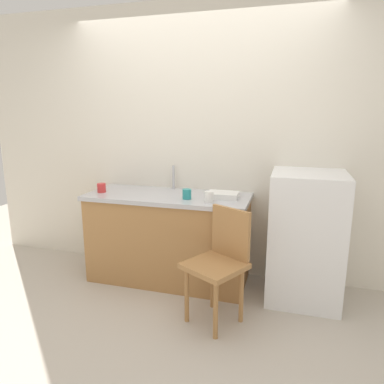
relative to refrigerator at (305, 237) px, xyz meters
The scene contains 11 objects.
ground_plane 1.35m from the refrigerator, 148.40° to the right, with size 8.00×8.00×0.00m, color #BCB2A3.
back_wall 1.34m from the refrigerator, 161.19° to the left, with size 4.80×0.10×2.63m, color silver.
cabinet_base 1.27m from the refrigerator, behind, with size 1.50×0.60×0.81m, color #A87542.
countertop 1.29m from the refrigerator, behind, with size 1.54×0.64×0.04m, color #B7B7BC.
faucet 1.38m from the refrigerator, 168.74° to the left, with size 0.02×0.02×0.24m, color #B7B7BC.
refrigerator is the anchor object (origin of this frame).
chair 0.84m from the refrigerator, 139.65° to the right, with size 0.54×0.54×0.89m.
dish_tray 0.80m from the refrigerator, behind, with size 0.28×0.20×0.05m, color white.
cup_red 1.94m from the refrigerator, behind, with size 0.08×0.08×0.09m, color red.
cup_teal 1.09m from the refrigerator, behind, with size 0.08×0.08×0.09m, color teal.
cup_white 0.90m from the refrigerator, 167.92° to the right, with size 0.08×0.08×0.10m, color white.
Camera 1 is at (0.90, -2.36, 1.61)m, focal length 32.68 mm.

